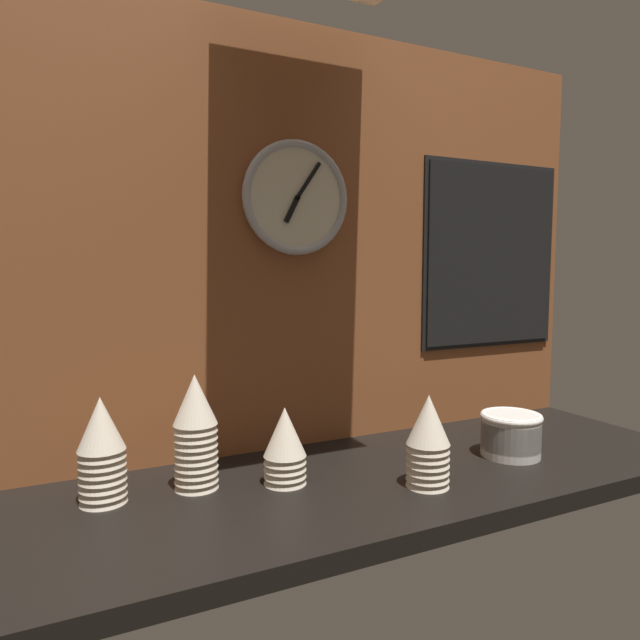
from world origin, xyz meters
TOP-DOWN VIEW (x-y plane):
  - ground_plane at (0.00, 0.00)m, footprint 1.60×0.56m
  - wall_tiled_back at (0.00, 0.27)m, footprint 1.60×0.03m
  - cup_stack_center_right at (0.03, -0.12)m, footprint 0.09×0.09m
  - cup_stack_left at (-0.41, 0.09)m, footprint 0.09×0.09m
  - cup_stack_center_left at (-0.23, 0.03)m, footprint 0.09×0.09m
  - cup_stack_far_left at (-0.59, 0.09)m, footprint 0.09×0.09m
  - bowl_stack_right at (0.33, -0.05)m, footprint 0.15×0.15m
  - wall_clock at (-0.11, 0.23)m, footprint 0.28×0.03m
  - menu_board at (0.53, 0.24)m, footprint 0.49×0.01m

SIDE VIEW (x-z plane):
  - ground_plane at x=0.00m, z-range -0.04..0.00m
  - bowl_stack_right at x=0.33m, z-range 0.00..0.11m
  - cup_stack_center_left at x=-0.23m, z-range 0.00..0.16m
  - cup_stack_center_right at x=0.03m, z-range 0.00..0.20m
  - cup_stack_far_left at x=-0.59m, z-range 0.00..0.21m
  - cup_stack_left at x=-0.41m, z-range 0.00..0.24m
  - menu_board at x=0.53m, z-range 0.22..0.76m
  - wall_tiled_back at x=0.00m, z-range 0.00..1.05m
  - wall_clock at x=-0.11m, z-range 0.49..0.77m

